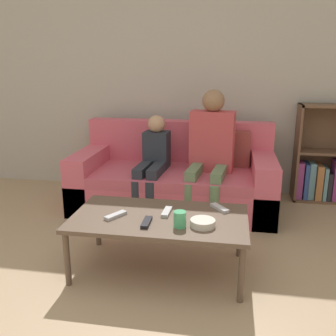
% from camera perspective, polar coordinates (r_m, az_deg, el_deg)
% --- Properties ---
extents(wall_back, '(12.00, 0.06, 2.60)m').
position_cam_1_polar(wall_back, '(4.23, 0.47, 14.12)').
color(wall_back, '#B7B2A8').
rests_on(wall_back, ground_plane).
extents(couch, '(1.95, 0.93, 0.83)m').
position_cam_1_polar(couch, '(3.79, 1.13, -1.87)').
color(couch, '#DB5B70').
rests_on(couch, ground_plane).
extents(bookshelf, '(0.63, 0.28, 1.02)m').
position_cam_1_polar(bookshelf, '(4.27, 22.75, 0.31)').
color(bookshelf, brown).
rests_on(bookshelf, ground_plane).
extents(coffee_table, '(1.20, 0.66, 0.41)m').
position_cam_1_polar(coffee_table, '(2.59, -1.31, -8.05)').
color(coffee_table, brown).
rests_on(coffee_table, ground_plane).
extents(person_adult, '(0.44, 0.67, 1.18)m').
position_cam_1_polar(person_adult, '(3.58, 6.55, 3.59)').
color(person_adult, '#66845B').
rests_on(person_adult, ground_plane).
extents(person_child, '(0.27, 0.65, 0.93)m').
position_cam_1_polar(person_child, '(3.63, -2.28, 1.41)').
color(person_child, '#282D38').
rests_on(person_child, ground_plane).
extents(cup_near, '(0.08, 0.08, 0.11)m').
position_cam_1_polar(cup_near, '(2.40, 1.82, -7.82)').
color(cup_near, '#4CB77A').
rests_on(cup_near, coffee_table).
extents(tv_remote_0, '(0.14, 0.16, 0.02)m').
position_cam_1_polar(tv_remote_0, '(2.71, 7.86, -6.06)').
color(tv_remote_0, '#B7B7BC').
rests_on(tv_remote_0, coffee_table).
extents(tv_remote_1, '(0.05, 0.17, 0.02)m').
position_cam_1_polar(tv_remote_1, '(2.62, -0.20, -6.70)').
color(tv_remote_1, '#B7B7BC').
rests_on(tv_remote_1, coffee_table).
extents(tv_remote_2, '(0.13, 0.17, 0.02)m').
position_cam_1_polar(tv_remote_2, '(2.59, -7.98, -7.16)').
color(tv_remote_2, '#B7B7BC').
rests_on(tv_remote_2, coffee_table).
extents(tv_remote_3, '(0.05, 0.17, 0.02)m').
position_cam_1_polar(tv_remote_3, '(2.46, -3.29, -8.26)').
color(tv_remote_3, black).
rests_on(tv_remote_3, coffee_table).
extents(snack_bowl, '(0.16, 0.16, 0.05)m').
position_cam_1_polar(snack_bowl, '(2.43, 5.31, -8.33)').
color(snack_bowl, beige).
rests_on(snack_bowl, coffee_table).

